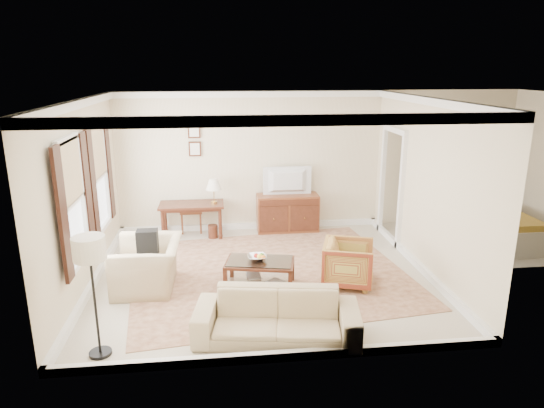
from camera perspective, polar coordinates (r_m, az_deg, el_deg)
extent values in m
cube|color=beige|center=(8.20, -1.16, -8.37)|extent=(5.50, 5.00, 0.01)
cube|color=white|center=(7.49, -1.28, 12.30)|extent=(5.50, 5.00, 0.01)
cube|color=beige|center=(10.15, -2.56, 4.97)|extent=(5.50, 0.01, 2.90)
cube|color=beige|center=(5.35, 1.33, -5.13)|extent=(5.50, 0.01, 2.90)
cube|color=beige|center=(7.96, -21.35, 0.82)|extent=(0.01, 5.00, 2.90)
cube|color=beige|center=(8.42, 17.75, 1.96)|extent=(0.01, 5.00, 2.90)
cube|color=beige|center=(10.47, 22.07, -4.09)|extent=(3.00, 2.70, 0.01)
cube|color=brown|center=(8.28, -0.39, -8.07)|extent=(4.93, 4.37, 0.01)
cube|color=#4E2416|center=(9.91, -9.45, -0.08)|extent=(1.29, 0.64, 0.05)
cylinder|color=#4E2416|center=(9.83, -12.71, -2.54)|extent=(0.07, 0.07, 0.66)
cylinder|color=#4E2416|center=(9.76, -6.11, -2.35)|extent=(0.07, 0.07, 0.66)
cylinder|color=#4E2416|center=(10.28, -12.45, -1.69)|extent=(0.07, 0.07, 0.66)
cylinder|color=#4E2416|center=(10.23, -6.15, -1.50)|extent=(0.07, 0.07, 0.66)
cube|color=brown|center=(10.22, 1.83, -1.05)|extent=(1.28, 0.49, 0.79)
imported|color=black|center=(9.98, 1.89, 3.73)|extent=(0.96, 0.55, 0.13)
cube|color=#4E2416|center=(7.64, -1.45, -6.92)|extent=(1.16, 0.83, 0.04)
cube|color=silver|center=(7.62, -1.46, -6.69)|extent=(1.09, 0.76, 0.01)
cube|color=silver|center=(7.74, -1.44, -8.69)|extent=(1.07, 0.73, 0.02)
cube|color=#4E2416|center=(7.54, -5.52, -9.00)|extent=(0.07, 0.07, 0.41)
cube|color=#4E2416|center=(7.42, 2.16, -9.36)|extent=(0.07, 0.07, 0.41)
cube|color=#4E2416|center=(8.04, -4.75, -7.34)|extent=(0.07, 0.07, 0.41)
cube|color=#4E2416|center=(7.93, 2.42, -7.64)|extent=(0.07, 0.07, 0.41)
imported|color=silver|center=(7.63, -1.77, -6.21)|extent=(0.42, 0.42, 0.10)
imported|color=brown|center=(7.75, -2.98, -8.46)|extent=(0.28, 0.06, 0.38)
imported|color=brown|center=(7.60, -0.41, -8.97)|extent=(0.21, 0.23, 0.38)
imported|color=maroon|center=(7.82, 8.98, -6.67)|extent=(0.92, 0.95, 0.79)
imported|color=tan|center=(7.83, -14.47, -6.10)|extent=(0.78, 1.18, 1.01)
cube|color=black|center=(7.79, -14.45, -4.23)|extent=(0.28, 0.36, 0.40)
imported|color=tan|center=(6.27, 0.58, -12.29)|extent=(2.15, 0.93, 0.81)
cylinder|color=black|center=(6.49, -19.52, -16.18)|extent=(0.27, 0.27, 0.04)
cylinder|color=black|center=(6.19, -20.07, -11.19)|extent=(0.03, 0.03, 1.27)
cylinder|color=silver|center=(5.91, -20.73, -4.90)|extent=(0.37, 0.37, 0.28)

